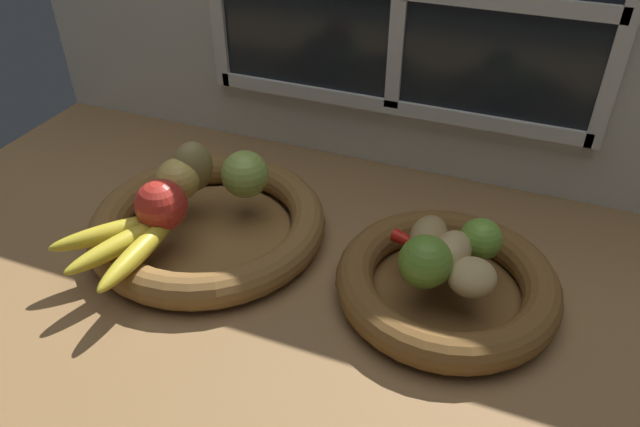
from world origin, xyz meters
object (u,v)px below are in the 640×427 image
at_px(apple_green_back, 245,174).
at_px(apple_golden_left, 178,180).
at_px(apple_red_front, 161,205).
at_px(potato_large, 452,253).
at_px(potato_oblong, 429,236).
at_px(lime_far, 481,239).
at_px(pear_brown, 193,167).
at_px(chili_pepper, 440,256).
at_px(fruit_bowl_left, 209,224).
at_px(fruit_bowl_right, 446,283).
at_px(banana_bunch_front, 127,240).
at_px(potato_small, 472,277).
at_px(lime_near, 425,262).

distance_m(apple_green_back, apple_golden_left, 0.10).
bearing_deg(apple_golden_left, apple_red_front, -75.28).
height_order(potato_large, potato_oblong, potato_large).
height_order(potato_large, lime_far, lime_far).
height_order(apple_golden_left, pear_brown, pear_brown).
distance_m(lime_far, chili_pepper, 0.06).
xyz_separation_m(fruit_bowl_left, fruit_bowl_right, (0.36, 0.00, 0.00)).
height_order(banana_bunch_front, lime_far, lime_far).
relative_size(pear_brown, banana_bunch_front, 0.44).
xyz_separation_m(potato_small, lime_near, (-0.06, -0.01, 0.01)).
bearing_deg(apple_golden_left, lime_far, 3.45).
bearing_deg(potato_small, chili_pepper, 138.91).
relative_size(fruit_bowl_right, apple_red_front, 4.01).
bearing_deg(apple_green_back, apple_red_front, -121.43).
bearing_deg(potato_small, lime_near, -173.33).
relative_size(fruit_bowl_right, banana_bunch_front, 1.62).
distance_m(apple_red_front, potato_small, 0.43).
bearing_deg(lime_near, apple_green_back, 162.20).
bearing_deg(apple_golden_left, pear_brown, 71.41).
height_order(fruit_bowl_left, lime_far, lime_far).
xyz_separation_m(fruit_bowl_right, potato_large, (0.00, 0.00, 0.05)).
xyz_separation_m(fruit_bowl_right, potato_oblong, (-0.04, 0.03, 0.05)).
distance_m(apple_golden_left, banana_bunch_front, 0.13).
height_order(apple_golden_left, potato_large, apple_golden_left).
xyz_separation_m(apple_red_front, chili_pepper, (0.38, 0.07, -0.03)).
bearing_deg(apple_red_front, pear_brown, 95.08).
relative_size(fruit_bowl_left, apple_golden_left, 5.45).
bearing_deg(lime_near, potato_oblong, 98.65).
bearing_deg(potato_large, fruit_bowl_right, -90.00).
xyz_separation_m(apple_green_back, chili_pepper, (0.31, -0.05, -0.03)).
bearing_deg(lime_far, fruit_bowl_left, -174.36).
distance_m(apple_red_front, lime_near, 0.37).
xyz_separation_m(lime_near, chili_pepper, (0.01, 0.05, -0.02)).
distance_m(fruit_bowl_right, potato_large, 0.05).
distance_m(apple_green_back, apple_red_front, 0.14).
relative_size(potato_large, potato_oblong, 1.00).
bearing_deg(chili_pepper, apple_red_front, -152.52).
relative_size(apple_golden_left, potato_oblong, 0.88).
distance_m(apple_red_front, pear_brown, 0.10).
distance_m(fruit_bowl_left, lime_far, 0.40).
bearing_deg(chili_pepper, apple_golden_left, -162.99).
distance_m(fruit_bowl_right, apple_red_front, 0.40).
bearing_deg(fruit_bowl_left, apple_green_back, 56.80).
distance_m(pear_brown, potato_oblong, 0.37).
bearing_deg(apple_green_back, lime_near, -17.80).
xyz_separation_m(apple_golden_left, lime_far, (0.44, 0.03, -0.00)).
relative_size(apple_red_front, apple_golden_left, 1.14).
bearing_deg(potato_oblong, chili_pepper, -42.14).
distance_m(apple_red_front, potato_oblong, 0.37).
height_order(fruit_bowl_right, apple_green_back, apple_green_back).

